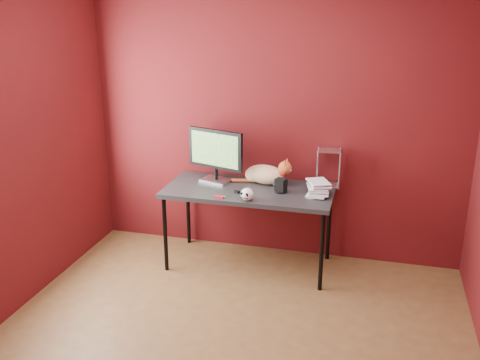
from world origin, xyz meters
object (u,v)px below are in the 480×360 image
(desk, at_px, (249,194))
(skull_mug, at_px, (247,194))
(monitor, at_px, (216,153))
(cat, at_px, (266,174))
(book_stack, at_px, (312,119))
(speaker, at_px, (281,186))

(desk, bearing_deg, skull_mug, -79.36)
(skull_mug, bearing_deg, desk, 116.86)
(monitor, bearing_deg, cat, 23.06)
(desk, xyz_separation_m, book_stack, (0.54, -0.00, 0.71))
(speaker, bearing_deg, monitor, -174.88)
(cat, relative_size, skull_mug, 4.74)
(desk, distance_m, speaker, 0.31)
(monitor, bearing_deg, book_stack, 9.05)
(speaker, bearing_deg, cat, 150.29)
(speaker, bearing_deg, book_stack, 21.37)
(monitor, height_order, book_stack, book_stack)
(cat, relative_size, speaker, 4.51)
(monitor, bearing_deg, speaker, 4.61)
(monitor, relative_size, skull_mug, 4.66)
(cat, relative_size, book_stack, 0.42)
(speaker, height_order, book_stack, book_stack)
(cat, distance_m, skull_mug, 0.47)
(cat, xyz_separation_m, speaker, (0.17, -0.19, -0.03))
(desk, height_order, cat, cat)
(skull_mug, height_order, book_stack, book_stack)
(monitor, height_order, cat, monitor)
(skull_mug, relative_size, speaker, 0.95)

